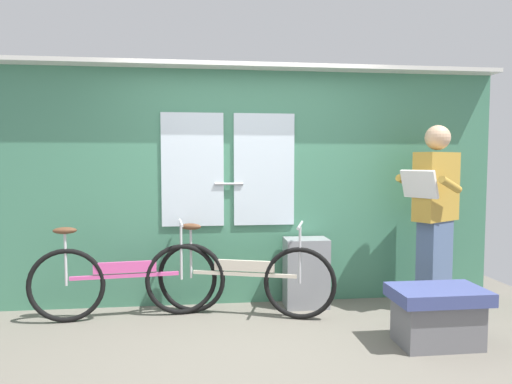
% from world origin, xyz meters
% --- Properties ---
extents(ground_plane, '(6.04, 3.87, 0.04)m').
position_xyz_m(ground_plane, '(0.00, 0.00, -0.02)').
color(ground_plane, '#666056').
extents(train_door_wall, '(5.04, 0.28, 2.35)m').
position_xyz_m(train_door_wall, '(-0.01, 1.13, 1.22)').
color(train_door_wall, '#427F60').
rests_on(train_door_wall, ground_plane).
extents(bicycle_near_door, '(1.61, 0.63, 0.87)m').
position_xyz_m(bicycle_near_door, '(-0.09, 0.72, 0.35)').
color(bicycle_near_door, black).
rests_on(bicycle_near_door, ground_plane).
extents(bicycle_leaning_behind, '(1.65, 0.44, 0.87)m').
position_xyz_m(bicycle_leaning_behind, '(-1.16, 0.77, 0.35)').
color(bicycle_leaning_behind, black).
rests_on(bicycle_leaning_behind, ground_plane).
extents(passenger_reading_newspaper, '(0.64, 0.59, 1.76)m').
position_xyz_m(passenger_reading_newspaper, '(1.72, 0.67, 0.93)').
color(passenger_reading_newspaper, slate).
rests_on(passenger_reading_newspaper, ground_plane).
extents(trash_bin_by_wall, '(0.42, 0.28, 0.67)m').
position_xyz_m(trash_bin_by_wall, '(0.54, 0.91, 0.34)').
color(trash_bin_by_wall, gray).
rests_on(trash_bin_by_wall, ground_plane).
extents(bench_seat_corner, '(0.70, 0.44, 0.45)m').
position_xyz_m(bench_seat_corner, '(1.33, -0.13, 0.24)').
color(bench_seat_corner, '#3D477F').
rests_on(bench_seat_corner, ground_plane).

